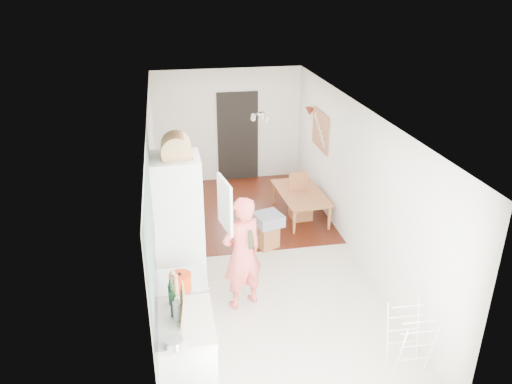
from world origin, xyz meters
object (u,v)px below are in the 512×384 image
object	(u,v)px
drying_rack	(409,340)
stool	(267,235)
dining_table	(302,206)
dining_chair	(301,197)
person	(242,244)

from	to	relation	value
drying_rack	stool	bearing A→B (deg)	110.77
dining_table	drying_rack	xyz separation A→B (m)	(0.16, -4.12, 0.18)
dining_chair	stool	distance (m)	1.28
dining_chair	dining_table	bearing A→B (deg)	57.46
dining_chair	drying_rack	bearing A→B (deg)	-91.08
dining_table	dining_chair	distance (m)	0.25
dining_table	person	bearing A→B (deg)	145.47
dining_table	stool	distance (m)	1.36
dining_chair	stool	xyz separation A→B (m)	(-0.85, -0.93, -0.22)
person	stool	world-z (taller)	person
stool	drying_rack	distance (m)	3.28
person	dining_chair	distance (m)	2.93
dining_chair	stool	size ratio (longest dim) A/B	2.03
person	drying_rack	bearing A→B (deg)	114.25
drying_rack	dining_table	bearing A→B (deg)	94.05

